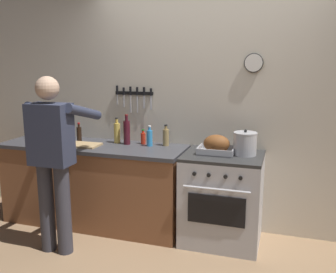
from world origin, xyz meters
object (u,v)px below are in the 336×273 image
Objects in this scene: bottle_wine_red at (127,132)px; bottle_cooking_oil at (117,132)px; bottle_dish_soap at (150,138)px; stock_pot at (245,144)px; person_cook at (53,154)px; bottle_soy_sauce at (79,134)px; bottle_hot_sauce at (143,138)px; stove at (222,198)px; roasting_pan at (216,145)px; bottle_vinegar at (166,137)px; cutting_board at (83,145)px.

bottle_wine_red is 0.13m from bottle_cooking_oil.
stock_pot is at bearing -4.23° from bottle_dish_soap.
bottle_soy_sauce is at bearing 19.64° from person_cook.
bottle_dish_soap is 1.36× the size of bottle_hot_sauce.
bottle_hot_sauce is (0.55, 0.86, 0.01)m from person_cook.
stock_pot reaches higher than stove.
bottle_soy_sauce is (-1.55, 0.07, 0.00)m from roasting_pan.
bottle_vinegar is at bearing 8.42° from bottle_wine_red.
bottle_soy_sauce is 0.56m from bottle_wine_red.
roasting_pan is 0.74m from bottle_dish_soap.
stove is 4.11× the size of bottle_dish_soap.
roasting_pan is 1.56m from bottle_soy_sauce.
bottle_cooking_oil is at bearing -171.60° from bottle_hot_sauce.
person_cook reaches higher than bottle_dish_soap.
stock_pot reaches higher than bottle_vinegar.
bottle_cooking_oil is (-1.20, 0.15, 0.57)m from stove.
person_cook reaches higher than bottle_cooking_oil.
person_cook is at bearing -156.76° from stock_pot.
bottle_wine_red is 2.03× the size of bottle_hot_sauce.
stove is 3.93× the size of bottle_vinegar.
person_cook is at bearing -116.22° from bottle_wine_red.
bottle_dish_soap is at bearing -4.50° from bottle_cooking_oil.
roasting_pan is at bearing -17.21° from bottle_vinegar.
bottle_cooking_oil is 0.39m from bottle_dish_soap.
bottle_hot_sauce is at bearing 172.39° from stock_pot.
bottle_soy_sauce is 0.43m from bottle_cooking_oil.
stove is at bearing -2.72° from bottle_soy_sauce.
bottle_soy_sauce is at bearing 129.82° from cutting_board.
bottle_vinegar is at bearing 6.53° from bottle_soy_sauce.
person_cook is at bearing -86.93° from cutting_board.
cutting_board is at bearing -154.00° from bottle_hot_sauce.
bottle_cooking_oil is 0.30m from bottle_hot_sauce.
roasting_pan is 1.63× the size of bottle_soy_sauce.
stock_pot is at bearing 8.05° from roasting_pan.
stock_pot is 1.14× the size of bottle_dish_soap.
bottle_wine_red is at bearing 173.25° from stove.
bottle_vinegar is 0.55m from bottle_cooking_oil.
roasting_pan is 1.61× the size of bottle_dish_soap.
cutting_board reaches higher than stove.
stock_pot reaches higher than cutting_board.
bottle_cooking_oil is at bearing -10.77° from person_cook.
bottle_soy_sauce is 0.73m from bottle_hot_sauce.
person_cook is 4.72× the size of roasting_pan.
person_cook reaches higher than bottle_vinegar.
bottle_wine_red is at bearing -171.58° from bottle_vinegar.
bottle_soy_sauce is 0.99× the size of bottle_dish_soap.
bottle_dish_soap is at bearing 3.21° from bottle_soy_sauce.
stock_pot is at bearing -4.31° from bottle_cooking_oil.
bottle_vinegar is (-0.65, 0.19, 0.54)m from stove.
bottle_hot_sauce is at bearing 144.37° from bottle_dish_soap.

